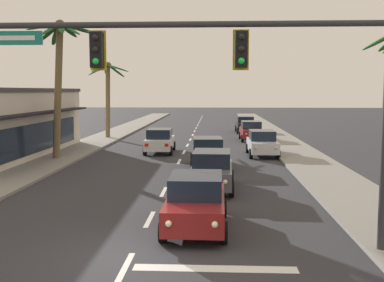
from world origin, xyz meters
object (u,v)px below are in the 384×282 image
object	(u,v)px
sedan_lead_at_stop_bar	(196,201)
sedan_parked_mid_kerb	(251,131)
sedan_oncoming_far	(160,141)
palm_left_third	(108,85)
sedan_third_in_queue	(212,170)
sedan_fifth_in_queue	(208,152)
palm_left_second	(59,64)
traffic_signal_mast	(245,69)
sedan_parked_nearest_kerb	(262,143)
sedan_parked_far_kerb	(245,124)

from	to	relation	value
sedan_lead_at_stop_bar	sedan_parked_mid_kerb	world-z (taller)	same
sedan_oncoming_far	palm_left_third	bearing A→B (deg)	121.33
sedan_third_in_queue	palm_left_third	xyz separation A→B (m)	(-9.44, 21.56, 3.93)
sedan_third_in_queue	palm_left_third	size ratio (longest dim) A/B	0.66
sedan_parked_mid_kerb	palm_left_third	distance (m)	13.34
sedan_fifth_in_queue	sedan_parked_mid_kerb	bearing A→B (deg)	76.46
sedan_lead_at_stop_bar	palm_left_second	world-z (taller)	palm_left_second
sedan_oncoming_far	sedan_parked_mid_kerb	world-z (taller)	same
sedan_third_in_queue	traffic_signal_mast	bearing A→B (deg)	-83.56
sedan_parked_nearest_kerb	palm_left_second	bearing A→B (deg)	-168.35
sedan_lead_at_stop_bar	sedan_oncoming_far	xyz separation A→B (m)	(-3.25, 18.05, 0.00)
sedan_fifth_in_queue	sedan_parked_mid_kerb	distance (m)	15.09
sedan_parked_far_kerb	sedan_third_in_queue	bearing A→B (deg)	-96.52
sedan_lead_at_stop_bar	palm_left_second	size ratio (longest dim) A/B	0.52
sedan_oncoming_far	traffic_signal_mast	bearing A→B (deg)	-77.15
traffic_signal_mast	sedan_oncoming_far	world-z (taller)	traffic_signal_mast
sedan_lead_at_stop_bar	palm_left_third	xyz separation A→B (m)	(-9.00, 27.49, 3.93)
sedan_oncoming_far	sedan_lead_at_stop_bar	bearing A→B (deg)	-79.79
sedan_lead_at_stop_bar	sedan_fifth_in_queue	bearing A→B (deg)	89.15
sedan_oncoming_far	palm_left_second	xyz separation A→B (m)	(-5.70, -3.75, 5.05)
sedan_oncoming_far	palm_left_third	distance (m)	11.73
sedan_parked_mid_kerb	sedan_oncoming_far	bearing A→B (deg)	-129.37
traffic_signal_mast	palm_left_second	size ratio (longest dim) A/B	1.32
traffic_signal_mast	sedan_third_in_queue	xyz separation A→B (m)	(-0.91, 8.05, -4.00)
sedan_parked_far_kerb	palm_left_third	world-z (taller)	palm_left_third
sedan_oncoming_far	sedan_parked_far_kerb	bearing A→B (deg)	66.90
sedan_oncoming_far	sedan_parked_mid_kerb	size ratio (longest dim) A/B	1.00
palm_left_second	sedan_parked_nearest_kerb	bearing A→B (deg)	11.65
traffic_signal_mast	sedan_lead_at_stop_bar	xyz separation A→B (m)	(-1.35, 2.13, -4.00)
palm_left_third	palm_left_second	bearing A→B (deg)	-89.80
sedan_parked_nearest_kerb	sedan_fifth_in_queue	bearing A→B (deg)	-125.04
sedan_third_in_queue	palm_left_second	world-z (taller)	palm_left_second
sedan_parked_mid_kerb	sedan_parked_far_kerb	xyz separation A→B (m)	(-0.03, 7.78, 0.00)
traffic_signal_mast	palm_left_third	size ratio (longest dim) A/B	1.66
traffic_signal_mast	sedan_third_in_queue	world-z (taller)	traffic_signal_mast
sedan_lead_at_stop_bar	sedan_fifth_in_queue	xyz separation A→B (m)	(0.18, 11.86, 0.00)
sedan_parked_nearest_kerb	palm_left_second	distance (m)	13.89
sedan_parked_nearest_kerb	palm_left_third	size ratio (longest dim) A/B	0.65
sedan_third_in_queue	sedan_parked_nearest_kerb	distance (m)	11.45
palm_left_third	sedan_third_in_queue	bearing A→B (deg)	-66.35
sedan_parked_nearest_kerb	sedan_parked_mid_kerb	xyz separation A→B (m)	(-0.01, 9.62, 0.00)
sedan_fifth_in_queue	sedan_oncoming_far	bearing A→B (deg)	118.98
sedan_oncoming_far	sedan_parked_mid_kerb	xyz separation A→B (m)	(6.96, 8.48, 0.00)
sedan_parked_mid_kerb	palm_left_third	world-z (taller)	palm_left_third
sedan_lead_at_stop_bar	sedan_fifth_in_queue	size ratio (longest dim) A/B	0.99
sedan_oncoming_far	palm_left_third	size ratio (longest dim) A/B	0.65
sedan_lead_at_stop_bar	sedan_parked_mid_kerb	distance (m)	26.79
sedan_parked_nearest_kerb	palm_left_second	size ratio (longest dim) A/B	0.52
traffic_signal_mast	palm_left_second	bearing A→B (deg)	122.12
sedan_parked_mid_kerb	palm_left_second	distance (m)	18.32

